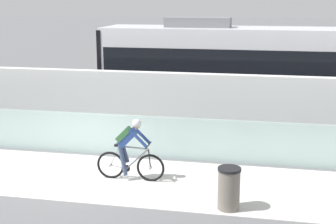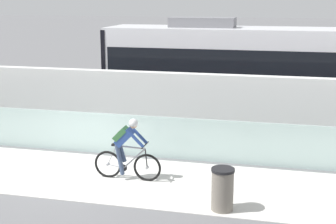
% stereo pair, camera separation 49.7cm
% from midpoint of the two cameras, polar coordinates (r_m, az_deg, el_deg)
% --- Properties ---
extents(ground_plane, '(200.00, 200.00, 0.00)m').
position_cam_midpoint_polar(ground_plane, '(12.90, -10.13, -7.31)').
color(ground_plane, slate).
extents(bike_path_deck, '(32.00, 3.20, 0.01)m').
position_cam_midpoint_polar(bike_path_deck, '(12.90, -10.13, -7.29)').
color(bike_path_deck, silver).
rests_on(bike_path_deck, ground).
extents(glass_parapet, '(32.00, 0.05, 1.22)m').
position_cam_midpoint_polar(glass_parapet, '(14.33, -7.30, -2.50)').
color(glass_parapet, '#ADC6C1').
rests_on(glass_parapet, ground).
extents(concrete_barrier_wall, '(32.00, 0.36, 2.21)m').
position_cam_midpoint_polar(concrete_barrier_wall, '(15.85, -5.07, 0.95)').
color(concrete_barrier_wall, silver).
rests_on(concrete_barrier_wall, ground).
extents(tram_rail_near, '(32.00, 0.08, 0.01)m').
position_cam_midpoint_polar(tram_rail_near, '(18.41, -2.56, -0.76)').
color(tram_rail_near, '#595654').
rests_on(tram_rail_near, ground).
extents(tram_rail_far, '(32.00, 0.08, 0.01)m').
position_cam_midpoint_polar(tram_rail_far, '(19.75, -1.41, 0.24)').
color(tram_rail_far, '#595654').
rests_on(tram_rail_far, ground).
extents(tram, '(11.06, 2.54, 3.81)m').
position_cam_midpoint_polar(tram, '(18.07, 11.02, 4.85)').
color(tram, silver).
rests_on(tram, ground).
extents(cyclist_on_bike, '(1.77, 0.58, 1.61)m').
position_cam_midpoint_polar(cyclist_on_bike, '(12.13, -3.77, -4.47)').
color(cyclist_on_bike, black).
rests_on(cyclist_on_bike, ground).
extents(trash_bin, '(0.51, 0.51, 0.96)m').
position_cam_midpoint_polar(trash_bin, '(10.61, 7.85, -9.10)').
color(trash_bin, slate).
rests_on(trash_bin, ground).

